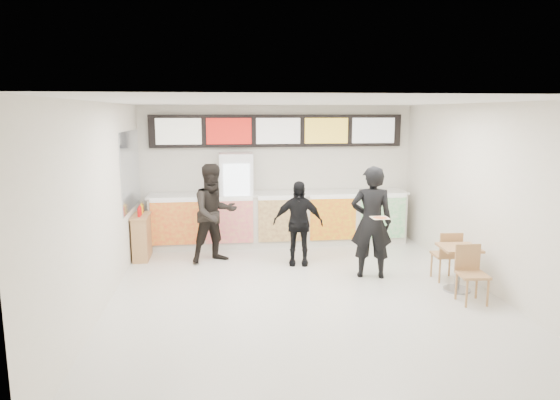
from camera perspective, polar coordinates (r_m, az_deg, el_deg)
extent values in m
plane|color=beige|center=(8.06, 2.68, -10.71)|extent=(7.00, 7.00, 0.00)
plane|color=white|center=(7.54, 2.87, 11.13)|extent=(7.00, 7.00, 0.00)
plane|color=silver|center=(11.09, -0.29, 3.02)|extent=(6.00, 0.00, 6.00)
plane|color=silver|center=(7.74, -19.67, -0.62)|extent=(0.00, 7.00, 7.00)
plane|color=silver|center=(8.68, 22.68, 0.28)|extent=(0.00, 7.00, 7.00)
cube|color=silver|center=(10.86, -0.04, -2.22)|extent=(5.50, 0.70, 1.10)
cube|color=silver|center=(10.75, -0.04, 0.75)|extent=(5.56, 0.76, 0.04)
cube|color=red|center=(10.44, -11.87, -2.63)|extent=(0.99, 0.02, 0.90)
cube|color=#CE2D64|center=(10.40, -5.82, -2.51)|extent=(0.99, 0.02, 0.90)
cube|color=brown|center=(10.48, 0.21, -2.37)|extent=(0.99, 0.02, 0.90)
cube|color=yellow|center=(10.67, 6.09, -2.20)|extent=(0.99, 0.02, 0.90)
cube|color=green|center=(10.97, 11.70, -2.02)|extent=(0.99, 0.02, 0.90)
cube|color=black|center=(10.93, -0.25, 7.91)|extent=(5.50, 0.12, 0.70)
cube|color=white|center=(10.82, -11.52, 7.69)|extent=(0.95, 0.02, 0.55)
cube|color=red|center=(10.79, -5.85, 7.83)|extent=(0.95, 0.02, 0.55)
cube|color=white|center=(10.86, -0.20, 7.90)|extent=(0.95, 0.02, 0.55)
cube|color=yellow|center=(11.04, 5.32, 7.89)|extent=(0.95, 0.02, 0.55)
cube|color=silver|center=(11.31, 10.62, 7.81)|extent=(0.95, 0.02, 0.55)
cube|color=white|center=(10.72, -5.02, 0.03)|extent=(0.70, 0.65, 2.00)
cube|color=white|center=(10.37, -4.96, -0.02)|extent=(0.54, 0.02, 1.50)
cylinder|color=green|center=(10.53, -6.06, -3.22)|extent=(0.07, 0.07, 0.22)
cylinder|color=orange|center=(10.53, -5.30, -3.21)|extent=(0.07, 0.07, 0.22)
cylinder|color=red|center=(10.54, -4.53, -3.19)|extent=(0.07, 0.07, 0.22)
cylinder|color=#1A26C3|center=(10.54, -3.77, -3.17)|extent=(0.07, 0.07, 0.22)
cylinder|color=orange|center=(10.45, -6.10, -1.19)|extent=(0.07, 0.07, 0.22)
cylinder|color=red|center=(10.45, -5.33, -1.18)|extent=(0.07, 0.07, 0.22)
cylinder|color=#1A26C3|center=(10.46, -4.56, -1.16)|extent=(0.07, 0.07, 0.22)
cylinder|color=green|center=(10.46, -3.80, -1.14)|extent=(0.07, 0.07, 0.22)
cylinder|color=red|center=(10.38, -6.14, 0.86)|extent=(0.07, 0.07, 0.22)
cylinder|color=#1A26C3|center=(10.39, -5.36, 0.88)|extent=(0.07, 0.07, 0.22)
cylinder|color=green|center=(10.39, -4.59, 0.89)|extent=(0.07, 0.07, 0.22)
cylinder|color=orange|center=(10.40, -3.82, 0.91)|extent=(0.07, 0.07, 0.22)
cylinder|color=#1A26C3|center=(10.33, -6.18, 2.94)|extent=(0.07, 0.07, 0.22)
cylinder|color=green|center=(10.33, -5.40, 2.96)|extent=(0.07, 0.07, 0.22)
cylinder|color=orange|center=(10.34, -4.62, 2.97)|extent=(0.07, 0.07, 0.22)
cylinder|color=red|center=(10.34, -3.85, 2.99)|extent=(0.07, 0.07, 0.22)
cube|color=#B2B7BF|center=(10.09, -16.70, 3.33)|extent=(0.01, 2.00, 1.50)
imported|color=black|center=(8.75, 10.40, -2.51)|extent=(0.80, 0.62, 1.96)
imported|color=black|center=(9.59, -7.52, -1.52)|extent=(1.13, 1.03, 1.90)
imported|color=black|center=(9.37, 2.07, -2.65)|extent=(0.99, 0.54, 1.60)
cube|color=beige|center=(8.30, 11.36, -2.01)|extent=(0.28, 0.28, 0.01)
cone|color=#CC7233|center=(8.30, 11.36, -1.94)|extent=(0.36, 0.36, 0.02)
cube|color=tan|center=(8.50, 19.80, -5.16)|extent=(0.62, 0.62, 0.04)
cylinder|color=gray|center=(8.60, 19.66, -7.49)|extent=(0.08, 0.08, 0.70)
cylinder|color=gray|center=(8.70, 19.53, -9.61)|extent=(0.43, 0.43, 0.03)
cube|color=tan|center=(8.11, 21.16, -7.99)|extent=(0.44, 0.44, 0.04)
cube|color=tan|center=(8.20, 20.65, -6.12)|extent=(0.39, 0.06, 0.41)
cube|color=tan|center=(9.05, 18.38, -5.97)|extent=(0.44, 0.44, 0.04)
cube|color=tan|center=(8.83, 18.97, -4.88)|extent=(0.39, 0.06, 0.41)
cube|color=tan|center=(10.18, -15.50, -4.17)|extent=(0.28, 0.75, 0.84)
cube|color=tan|center=(10.08, -15.62, -1.75)|extent=(0.32, 0.79, 0.04)
cylinder|color=red|center=(9.86, -15.82, -1.40)|extent=(0.06, 0.06, 0.17)
cylinder|color=red|center=(10.02, -15.68, -1.23)|extent=(0.06, 0.06, 0.17)
cylinder|color=yellow|center=(10.17, -15.55, -1.05)|extent=(0.06, 0.06, 0.17)
cylinder|color=brown|center=(10.32, -15.43, -0.89)|extent=(0.06, 0.06, 0.17)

